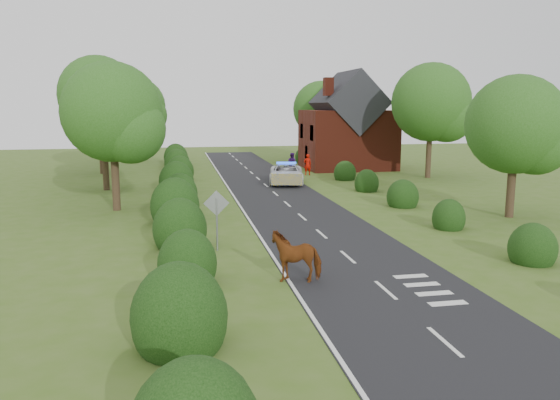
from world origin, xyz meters
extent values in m
plane|color=#41611B|center=(0.00, 0.00, 0.00)|extent=(120.00, 120.00, 0.00)
cube|color=black|center=(0.00, 15.00, 0.01)|extent=(6.00, 70.00, 0.02)
cube|color=white|center=(0.00, -8.00, 0.03)|extent=(0.12, 1.80, 0.01)
cube|color=white|center=(0.00, -4.00, 0.03)|extent=(0.12, 1.80, 0.01)
cube|color=white|center=(0.00, 0.00, 0.03)|extent=(0.12, 1.80, 0.01)
cube|color=white|center=(0.00, 4.00, 0.03)|extent=(0.12, 1.80, 0.01)
cube|color=white|center=(0.00, 8.00, 0.03)|extent=(0.12, 1.80, 0.01)
cube|color=white|center=(0.00, 12.00, 0.03)|extent=(0.12, 1.80, 0.01)
cube|color=white|center=(0.00, 16.00, 0.03)|extent=(0.12, 1.80, 0.01)
cube|color=white|center=(0.00, 20.00, 0.03)|extent=(0.12, 1.80, 0.01)
cube|color=white|center=(0.00, 24.00, 0.03)|extent=(0.12, 1.80, 0.01)
cube|color=white|center=(0.00, 28.00, 0.03)|extent=(0.12, 1.80, 0.01)
cube|color=white|center=(0.00, 32.00, 0.03)|extent=(0.12, 1.80, 0.01)
cube|color=white|center=(0.00, 36.00, 0.03)|extent=(0.12, 1.80, 0.01)
cube|color=white|center=(0.00, 40.00, 0.03)|extent=(0.12, 1.80, 0.01)
cube|color=white|center=(0.00, 44.00, 0.03)|extent=(0.12, 1.80, 0.01)
cube|color=white|center=(0.00, 48.00, 0.03)|extent=(0.12, 1.80, 0.01)
cube|color=white|center=(-2.90, 15.00, 0.03)|extent=(0.12, 70.00, 0.01)
cube|color=white|center=(1.40, -5.50, 0.03)|extent=(1.20, 0.35, 0.01)
cube|color=white|center=(1.40, -4.60, 0.03)|extent=(1.20, 0.35, 0.01)
cube|color=white|center=(1.40, -3.70, 0.03)|extent=(1.20, 0.35, 0.01)
cube|color=white|center=(1.40, -2.80, 0.03)|extent=(1.20, 0.35, 0.01)
ellipsoid|color=black|center=(-6.60, -7.00, 0.77)|extent=(2.40, 2.52, 2.80)
ellipsoid|color=black|center=(-6.30, -2.00, 0.66)|extent=(2.00, 2.10, 2.40)
ellipsoid|color=black|center=(-6.50, 3.00, 0.74)|extent=(2.30, 2.41, 2.70)
ellipsoid|color=black|center=(-6.70, 8.00, 0.83)|extent=(2.50, 2.62, 3.00)
ellipsoid|color=black|center=(-6.40, 13.00, 0.69)|extent=(2.10, 2.20, 2.50)
ellipsoid|color=black|center=(-6.60, 18.00, 0.77)|extent=(2.40, 2.52, 2.80)
ellipsoid|color=black|center=(-6.30, 24.00, 0.72)|extent=(2.20, 2.31, 2.60)
ellipsoid|color=black|center=(-6.50, 30.00, 0.74)|extent=(2.30, 2.41, 2.70)
ellipsoid|color=black|center=(-6.60, 36.00, 0.77)|extent=(2.40, 2.52, 2.80)
ellipsoid|color=black|center=(6.70, -2.00, 0.55)|extent=(1.80, 1.89, 2.00)
ellipsoid|color=black|center=(6.40, 4.00, 0.52)|extent=(1.60, 1.68, 1.90)
ellipsoid|color=black|center=(6.60, 10.00, 0.58)|extent=(1.90, 2.00, 2.10)
ellipsoid|color=black|center=(6.50, 16.00, 0.55)|extent=(1.70, 1.78, 2.00)
ellipsoid|color=black|center=(6.80, 22.00, 0.55)|extent=(1.80, 1.89, 2.00)
ellipsoid|color=black|center=(6.60, 36.00, 0.55)|extent=(1.70, 1.78, 2.00)
cylinder|color=#332316|center=(-10.00, 12.00, 1.98)|extent=(0.44, 0.44, 3.96)
sphere|color=#225215|center=(-10.00, 12.00, 5.58)|extent=(5.60, 5.60, 5.60)
sphere|color=#3D7229|center=(-9.02, 11.44, 4.68)|extent=(3.92, 3.92, 3.92)
cylinder|color=#332316|center=(-11.50, 20.00, 1.87)|extent=(0.44, 0.44, 3.74)
sphere|color=#225215|center=(-11.50, 20.00, 5.27)|extent=(5.60, 5.60, 5.60)
sphere|color=#3D7229|center=(-10.52, 19.44, 4.42)|extent=(3.92, 3.92, 3.92)
cylinder|color=#332316|center=(-13.00, 30.00, 2.42)|extent=(0.44, 0.44, 4.84)
sphere|color=#225215|center=(-13.00, 30.00, 6.82)|extent=(6.80, 6.80, 6.80)
sphere|color=#3D7229|center=(-11.81, 29.32, 5.72)|extent=(4.76, 4.76, 4.76)
cylinder|color=#332316|center=(-10.50, 40.00, 2.09)|extent=(0.44, 0.44, 4.18)
sphere|color=#225215|center=(-10.50, 40.00, 5.89)|extent=(6.00, 6.00, 6.00)
sphere|color=#3D7229|center=(-9.45, 39.40, 4.94)|extent=(4.20, 4.20, 4.20)
cylinder|color=#332316|center=(11.00, 6.00, 1.76)|extent=(0.44, 0.44, 3.52)
sphere|color=#225215|center=(11.00, 6.00, 4.96)|extent=(5.20, 5.20, 5.20)
sphere|color=#3D7229|center=(11.91, 5.48, 4.16)|extent=(3.64, 3.64, 3.64)
cylinder|color=#332316|center=(14.00, 22.00, 2.20)|extent=(0.44, 0.44, 4.40)
sphere|color=#225215|center=(14.00, 22.00, 6.20)|extent=(6.40, 6.40, 6.40)
sphere|color=#3D7229|center=(15.12, 21.36, 5.20)|extent=(4.48, 4.48, 4.48)
cylinder|color=#332316|center=(9.00, 38.00, 1.98)|extent=(0.44, 0.44, 3.96)
sphere|color=#225215|center=(9.00, 38.00, 5.58)|extent=(6.00, 6.00, 6.00)
sphere|color=#3D7229|center=(10.05, 37.40, 4.68)|extent=(4.20, 4.20, 4.20)
cylinder|color=gray|center=(-5.00, 2.00, 1.10)|extent=(0.08, 0.08, 2.20)
cube|color=gray|center=(-5.00, 2.00, 2.00)|extent=(1.06, 0.04, 1.06)
cube|color=#5E1E12|center=(9.50, 30.00, 2.75)|extent=(8.00, 7.00, 5.50)
cube|color=black|center=(9.50, 30.00, 6.20)|extent=(5.94, 7.40, 5.94)
cube|color=#5E1E12|center=(7.00, 28.00, 7.60)|extent=(0.80, 0.80, 1.60)
imported|color=brown|center=(-2.60, -2.28, 0.72)|extent=(2.19, 1.44, 1.43)
imported|color=white|center=(1.73, 20.87, 0.76)|extent=(3.49, 5.82, 1.51)
cube|color=yellow|center=(1.21, 18.17, 0.68)|extent=(2.23, 0.49, 0.83)
cube|color=blue|center=(1.73, 20.87, 1.59)|extent=(1.53, 0.56, 0.14)
imported|color=#AF0F04|center=(4.57, 25.64, 0.91)|extent=(0.68, 0.47, 1.81)
imported|color=#351358|center=(3.43, 26.75, 0.93)|extent=(1.14, 1.13, 1.85)
camera|label=1|loc=(-6.55, -20.01, 5.94)|focal=35.00mm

